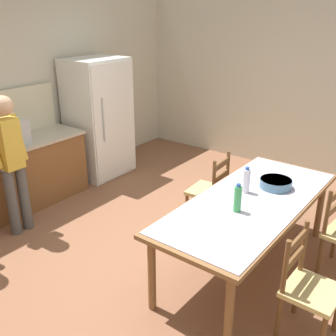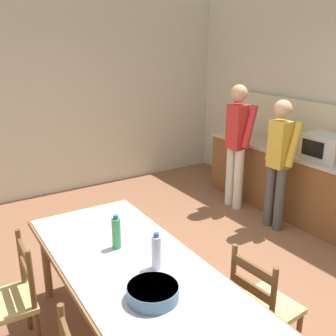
{
  "view_description": "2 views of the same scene",
  "coord_description": "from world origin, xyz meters",
  "px_view_note": "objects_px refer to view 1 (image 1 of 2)",
  "views": [
    {
      "loc": [
        -2.78,
        -2.13,
        2.46
      ],
      "look_at": [
        0.0,
        -0.05,
        1.04
      ],
      "focal_mm": 42.0,
      "sensor_mm": 36.0,
      "label": 1
    },
    {
      "loc": [
        2.53,
        -1.85,
        2.28
      ],
      "look_at": [
        -0.16,
        -0.15,
        1.23
      ],
      "focal_mm": 42.0,
      "sensor_mm": 36.0,
      "label": 2
    }
  ],
  "objects_px": {
    "dining_table": "(251,206)",
    "chair_side_near_left": "(308,288)",
    "bottle_off_centre": "(246,181)",
    "serving_bowl": "(276,183)",
    "bottle_near_centre": "(238,199)",
    "microwave": "(4,134)",
    "chair_side_far_right": "(210,191)",
    "person_at_counter": "(11,159)",
    "refrigerator": "(99,118)"
  },
  "relations": [
    {
      "from": "chair_side_near_left",
      "to": "person_at_counter",
      "type": "bearing_deg",
      "value": 99.34
    },
    {
      "from": "chair_side_near_left",
      "to": "chair_side_far_right",
      "type": "distance_m",
      "value": 1.84
    },
    {
      "from": "microwave",
      "to": "bottle_off_centre",
      "type": "bearing_deg",
      "value": -74.46
    },
    {
      "from": "dining_table",
      "to": "chair_side_near_left",
      "type": "xyz_separation_m",
      "value": [
        -0.52,
        -0.76,
        -0.25
      ]
    },
    {
      "from": "bottle_off_centre",
      "to": "serving_bowl",
      "type": "distance_m",
      "value": 0.35
    },
    {
      "from": "microwave",
      "to": "chair_side_far_right",
      "type": "xyz_separation_m",
      "value": [
        1.21,
        -2.22,
        -0.59
      ]
    },
    {
      "from": "chair_side_far_right",
      "to": "person_at_counter",
      "type": "relative_size",
      "value": 0.56
    },
    {
      "from": "bottle_off_centre",
      "to": "serving_bowl",
      "type": "xyz_separation_m",
      "value": [
        0.28,
        -0.19,
        -0.07
      ]
    },
    {
      "from": "bottle_off_centre",
      "to": "microwave",
      "type": "bearing_deg",
      "value": 105.54
    },
    {
      "from": "microwave",
      "to": "chair_side_near_left",
      "type": "relative_size",
      "value": 0.55
    },
    {
      "from": "chair_side_near_left",
      "to": "chair_side_far_right",
      "type": "bearing_deg",
      "value": 57.29
    },
    {
      "from": "bottle_near_centre",
      "to": "serving_bowl",
      "type": "xyz_separation_m",
      "value": [
        0.68,
        -0.08,
        -0.07
      ]
    },
    {
      "from": "serving_bowl",
      "to": "chair_side_near_left",
      "type": "xyz_separation_m",
      "value": [
        -0.92,
        -0.68,
        -0.38
      ]
    },
    {
      "from": "bottle_near_centre",
      "to": "person_at_counter",
      "type": "bearing_deg",
      "value": 104.97
    },
    {
      "from": "bottle_near_centre",
      "to": "bottle_off_centre",
      "type": "distance_m",
      "value": 0.42
    },
    {
      "from": "dining_table",
      "to": "microwave",
      "type": "bearing_deg",
      "value": 102.86
    },
    {
      "from": "serving_bowl",
      "to": "chair_side_far_right",
      "type": "relative_size",
      "value": 0.35
    },
    {
      "from": "refrigerator",
      "to": "microwave",
      "type": "xyz_separation_m",
      "value": [
        -1.55,
        0.02,
        0.14
      ]
    },
    {
      "from": "refrigerator",
      "to": "bottle_off_centre",
      "type": "distance_m",
      "value": 2.94
    },
    {
      "from": "chair_side_far_right",
      "to": "person_at_counter",
      "type": "bearing_deg",
      "value": -52.91
    },
    {
      "from": "refrigerator",
      "to": "bottle_off_centre",
      "type": "height_order",
      "value": "refrigerator"
    },
    {
      "from": "chair_side_near_left",
      "to": "refrigerator",
      "type": "bearing_deg",
      "value": 71.32
    },
    {
      "from": "chair_side_near_left",
      "to": "dining_table",
      "type": "bearing_deg",
      "value": 57.39
    },
    {
      "from": "chair_side_near_left",
      "to": "bottle_near_centre",
      "type": "bearing_deg",
      "value": 74.63
    },
    {
      "from": "chair_side_near_left",
      "to": "serving_bowl",
      "type": "bearing_deg",
      "value": 38.49
    },
    {
      "from": "dining_table",
      "to": "person_at_counter",
      "type": "relative_size",
      "value": 1.42
    },
    {
      "from": "bottle_off_centre",
      "to": "person_at_counter",
      "type": "relative_size",
      "value": 0.17
    },
    {
      "from": "microwave",
      "to": "person_at_counter",
      "type": "bearing_deg",
      "value": -116.68
    },
    {
      "from": "serving_bowl",
      "to": "chair_side_near_left",
      "type": "bearing_deg",
      "value": -143.44
    },
    {
      "from": "bottle_off_centre",
      "to": "chair_side_near_left",
      "type": "height_order",
      "value": "bottle_off_centre"
    },
    {
      "from": "bottle_near_centre",
      "to": "person_at_counter",
      "type": "relative_size",
      "value": 0.17
    },
    {
      "from": "dining_table",
      "to": "chair_side_far_right",
      "type": "xyz_separation_m",
      "value": [
        0.53,
        0.76,
        -0.25
      ]
    },
    {
      "from": "serving_bowl",
      "to": "chair_side_near_left",
      "type": "distance_m",
      "value": 1.2
    },
    {
      "from": "bottle_off_centre",
      "to": "person_at_counter",
      "type": "distance_m",
      "value": 2.57
    },
    {
      "from": "refrigerator",
      "to": "chair_side_near_left",
      "type": "bearing_deg",
      "value": -110.61
    },
    {
      "from": "serving_bowl",
      "to": "chair_side_far_right",
      "type": "xyz_separation_m",
      "value": [
        0.13,
        0.83,
        -0.38
      ]
    },
    {
      "from": "chair_side_near_left",
      "to": "chair_side_far_right",
      "type": "xyz_separation_m",
      "value": [
        1.05,
        1.52,
        0.0
      ]
    },
    {
      "from": "person_at_counter",
      "to": "serving_bowl",
      "type": "bearing_deg",
      "value": -152.16
    },
    {
      "from": "refrigerator",
      "to": "bottle_off_centre",
      "type": "relative_size",
      "value": 6.62
    },
    {
      "from": "chair_side_far_right",
      "to": "person_at_counter",
      "type": "height_order",
      "value": "person_at_counter"
    },
    {
      "from": "chair_side_near_left",
      "to": "chair_side_far_right",
      "type": "height_order",
      "value": "same"
    },
    {
      "from": "bottle_off_centre",
      "to": "chair_side_far_right",
      "type": "height_order",
      "value": "bottle_off_centre"
    },
    {
      "from": "refrigerator",
      "to": "dining_table",
      "type": "distance_m",
      "value": 3.09
    },
    {
      "from": "refrigerator",
      "to": "chair_side_far_right",
      "type": "height_order",
      "value": "refrigerator"
    },
    {
      "from": "microwave",
      "to": "dining_table",
      "type": "bearing_deg",
      "value": -77.14
    },
    {
      "from": "refrigerator",
      "to": "microwave",
      "type": "bearing_deg",
      "value": 179.3
    },
    {
      "from": "microwave",
      "to": "bottle_off_centre",
      "type": "distance_m",
      "value": 2.97
    },
    {
      "from": "microwave",
      "to": "bottle_near_centre",
      "type": "relative_size",
      "value": 1.85
    },
    {
      "from": "bottle_off_centre",
      "to": "chair_side_far_right",
      "type": "distance_m",
      "value": 0.88
    },
    {
      "from": "serving_bowl",
      "to": "chair_side_near_left",
      "type": "height_order",
      "value": "chair_side_near_left"
    }
  ]
}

